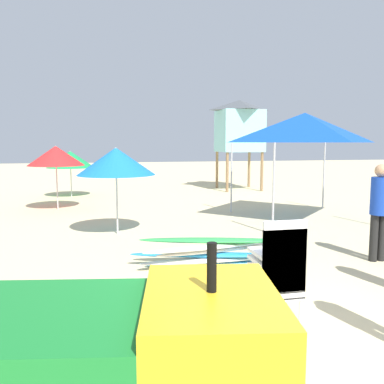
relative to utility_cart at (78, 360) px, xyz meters
name	(u,v)px	position (x,y,z in m)	size (l,w,h in m)	color
ground	(291,356)	(1.94, 1.06, -0.78)	(80.00, 80.00, 0.00)	beige
utility_cart	(78,360)	(0.00, 0.00, 0.00)	(2.72, 1.68, 1.50)	#197A2D
stacked_plastic_chairs	(279,268)	(2.00, 1.52, -0.04)	(0.48, 0.48, 1.29)	white
surfboard_pile	(212,252)	(1.95, 4.05, -0.55)	(2.68, 0.88, 0.48)	#268CCC
lifeguard_near_right	(380,206)	(4.90, 3.73, 0.20)	(0.32, 0.32, 1.72)	black
popup_canopy	(305,128)	(5.48, 7.61, 1.69)	(3.11, 3.11, 2.87)	#B2B2B7
lifeguard_tower	(239,126)	(6.12, 14.74, 2.04)	(1.98, 1.98, 3.93)	olive
beach_umbrella_left	(116,161)	(0.48, 6.90, 0.88)	(1.76, 1.76, 1.98)	beige
beach_umbrella_mid	(56,156)	(-1.21, 10.79, 0.90)	(1.74, 1.74, 1.99)	beige
beach_umbrella_far	(70,159)	(-1.01, 13.89, 0.66)	(1.81, 1.81, 1.76)	beige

